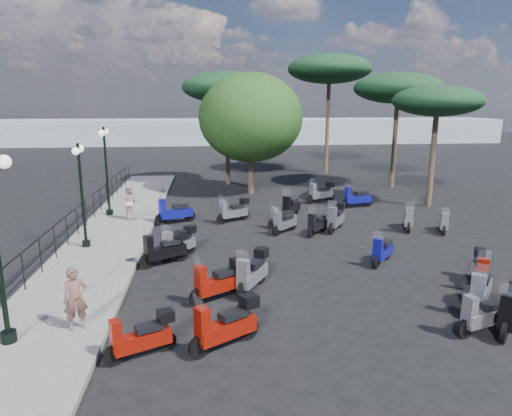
{
  "coord_description": "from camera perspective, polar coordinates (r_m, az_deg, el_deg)",
  "views": [
    {
      "loc": [
        -2.57,
        -14.59,
        5.35
      ],
      "look_at": [
        -0.74,
        2.89,
        1.2
      ],
      "focal_mm": 32.0,
      "sensor_mm": 36.0,
      "label": 1
    }
  ],
  "objects": [
    {
      "name": "pine_3",
      "position": [
        24.72,
        21.74,
        12.26
      ],
      "size": [
        4.4,
        4.4,
        6.11
      ],
      "color": "#38281E",
      "rests_on": "ground"
    },
    {
      "name": "lamp_post_2",
      "position": [
        22.02,
        -18.22,
        5.09
      ],
      "size": [
        0.32,
        1.2,
        4.06
      ],
      "rotation": [
        0.0,
        0.0,
        0.02
      ],
      "color": "black",
      "rests_on": "sidewalk"
    },
    {
      "name": "distant_hills",
      "position": [
        59.77,
        -3.56,
        9.57
      ],
      "size": [
        70.0,
        8.0,
        3.0
      ],
      "primitive_type": "cube",
      "color": "gray",
      "rests_on": "ground"
    },
    {
      "name": "scooter_7",
      "position": [
        13.19,
        -0.48,
        -8.11
      ],
      "size": [
        1.09,
        1.62,
        1.43
      ],
      "rotation": [
        0.0,
        0.0,
        2.61
      ],
      "color": "black",
      "rests_on": "ground"
    },
    {
      "name": "scooter_15",
      "position": [
        19.71,
        3.28,
        -1.25
      ],
      "size": [
        1.38,
        0.79,
        1.18
      ],
      "rotation": [
        0.0,
        0.0,
        2.02
      ],
      "color": "black",
      "rests_on": "ground"
    },
    {
      "name": "scooter_18",
      "position": [
        12.54,
        29.26,
        -11.09
      ],
      "size": [
        1.36,
        1.42,
        1.42
      ],
      "rotation": [
        0.0,
        0.0,
        2.38
      ],
      "color": "black",
      "rests_on": "ground"
    },
    {
      "name": "lamp_post_1",
      "position": [
        17.35,
        -20.98,
        2.25
      ],
      "size": [
        0.34,
        1.11,
        3.76
      ],
      "rotation": [
        0.0,
        0.0,
        0.09
      ],
      "color": "black",
      "rests_on": "sidewalk"
    },
    {
      "name": "scooter_13",
      "position": [
        15.88,
        15.52,
        -5.24
      ],
      "size": [
        1.11,
        1.26,
        1.26
      ],
      "rotation": [
        0.0,
        0.0,
        2.43
      ],
      "color": "black",
      "rests_on": "ground"
    },
    {
      "name": "scooter_12",
      "position": [
        12.16,
        26.54,
        -11.96
      ],
      "size": [
        1.59,
        0.72,
        1.3
      ],
      "rotation": [
        0.0,
        0.0,
        1.88
      ],
      "color": "black",
      "rests_on": "ground"
    },
    {
      "name": "scooter_21",
      "position": [
        19.45,
        9.99,
        -1.25
      ],
      "size": [
        1.11,
        1.59,
        1.42
      ],
      "rotation": [
        0.0,
        0.0,
        2.58
      ],
      "color": "black",
      "rests_on": "ground"
    },
    {
      "name": "scooter_19",
      "position": [
        13.43,
        26.21,
        -9.32
      ],
      "size": [
        1.25,
        1.47,
        1.45
      ],
      "rotation": [
        0.0,
        0.0,
        2.45
      ],
      "color": "black",
      "rests_on": "ground"
    },
    {
      "name": "pedestrian_far",
      "position": [
        21.17,
        -15.58,
        0.72
      ],
      "size": [
        0.88,
        0.76,
        1.55
      ],
      "primitive_type": "imported",
      "rotation": [
        0.0,
        0.0,
        2.88
      ],
      "color": "#C5A7AB",
      "rests_on": "sidewalk"
    },
    {
      "name": "railing",
      "position": [
        18.69,
        -22.04,
        -1.49
      ],
      "size": [
        0.04,
        26.04,
        1.1
      ],
      "color": "black",
      "rests_on": "sidewalk"
    },
    {
      "name": "scooter_5",
      "position": [
        10.34,
        -3.83,
        -14.45
      ],
      "size": [
        1.61,
        1.11,
        1.44
      ],
      "rotation": [
        0.0,
        0.0,
        2.12
      ],
      "color": "black",
      "rests_on": "ground"
    },
    {
      "name": "scooter_26",
      "position": [
        20.45,
        22.45,
        -1.73
      ],
      "size": [
        0.8,
        1.37,
        1.18
      ],
      "rotation": [
        0.0,
        0.0,
        2.69
      ],
      "color": "black",
      "rests_on": "ground"
    },
    {
      "name": "scooter_10",
      "position": [
        21.27,
        4.39,
        0.08
      ],
      "size": [
        1.08,
        1.62,
        1.46
      ],
      "rotation": [
        0.0,
        0.0,
        2.6
      ],
      "color": "black",
      "rests_on": "ground"
    },
    {
      "name": "scooter_24",
      "position": [
        15.08,
        26.22,
        -6.96
      ],
      "size": [
        0.92,
        1.49,
        1.29
      ],
      "rotation": [
        0.0,
        0.0,
        2.67
      ],
      "color": "black",
      "rests_on": "ground"
    },
    {
      "name": "sidewalk",
      "position": [
        18.78,
        -17.84,
        -3.69
      ],
      "size": [
        3.0,
        30.0,
        0.15
      ],
      "primitive_type": "cube",
      "color": "slate",
      "rests_on": "ground"
    },
    {
      "name": "pine_1",
      "position": [
        29.7,
        17.35,
        14.07
      ],
      "size": [
        5.33,
        5.33,
        7.02
      ],
      "color": "#38281E",
      "rests_on": "ground"
    },
    {
      "name": "scooter_22",
      "position": [
        23.82,
        12.46,
        1.18
      ],
      "size": [
        1.74,
        0.65,
        1.4
      ],
      "rotation": [
        0.0,
        0.0,
        1.78
      ],
      "color": "black",
      "rests_on": "ground"
    },
    {
      "name": "pine_0",
      "position": [
        34.7,
        9.17,
        16.76
      ],
      "size": [
        6.09,
        6.09,
        8.65
      ],
      "color": "#38281E",
      "rests_on": "ground"
    },
    {
      "name": "scooter_9",
      "position": [
        20.53,
        -2.84,
        -0.38
      ],
      "size": [
        1.53,
        1.0,
        1.34
      ],
      "rotation": [
        0.0,
        0.0,
        2.08
      ],
      "color": "black",
      "rests_on": "ground"
    },
    {
      "name": "scooter_2",
      "position": [
        16.08,
        -9.61,
        -4.43
      ],
      "size": [
        1.2,
        1.42,
        1.35
      ],
      "rotation": [
        0.0,
        0.0,
        2.46
      ],
      "color": "black",
      "rests_on": "ground"
    },
    {
      "name": "pine_2",
      "position": [
        29.56,
        -3.66,
        14.79
      ],
      "size": [
        5.64,
        5.64,
        7.15
      ],
      "color": "#38281E",
      "rests_on": "ground"
    },
    {
      "name": "scooter_20",
      "position": [
        20.33,
        18.54,
        -1.32
      ],
      "size": [
        0.85,
        1.6,
        1.35
      ],
      "rotation": [
        0.0,
        0.0,
        2.75
      ],
      "color": "black",
      "rests_on": "ground"
    },
    {
      "name": "scooter_16",
      "position": [
        24.69,
        8.13,
        1.87
      ],
      "size": [
        1.62,
        0.96,
        1.39
      ],
      "rotation": [
        0.0,
        0.0,
        2.02
      ],
      "color": "black",
      "rests_on": "ground"
    },
    {
      "name": "woman",
      "position": [
        11.48,
        -21.65,
        -10.52
      ],
      "size": [
        0.64,
        0.55,
        1.5
      ],
      "primitive_type": "imported",
      "rotation": [
        0.0,
        0.0,
        0.4
      ],
      "color": "brown",
      "rests_on": "sidewalk"
    },
    {
      "name": "scooter_4",
      "position": [
        20.52,
        -10.2,
        -0.56
      ],
      "size": [
        1.76,
        0.95,
        1.49
      ],
      "rotation": [
        0.0,
        0.0,
        1.98
      ],
      "color": "black",
      "rests_on": "ground"
    },
    {
      "name": "ground",
      "position": [
        15.75,
        3.8,
        -6.6
      ],
      "size": [
        120.0,
        120.0,
        0.0
      ],
      "primitive_type": "plane",
      "color": "black",
      "rests_on": "ground"
    },
    {
      "name": "scooter_8",
      "position": [
        18.82,
        3.56,
        -1.89
      ],
      "size": [
        1.18,
        1.16,
        1.24
      ],
      "rotation": [
        0.0,
        0.0,
        2.34
      ],
      "color": "black",
      "rests_on": "ground"
    },
    {
      "name": "scooter_6",
      "position": [
        12.65,
        -4.65,
        -9.14
      ],
      "size": [
        1.59,
        1.09,
        1.42
      ],
      "rotation": [
        0.0,
        0.0,
        2.12
      ],
      "color": "black",
      "rests_on": "ground"
    },
    {
      "name": "scooter_1",
      "position": [
        10.3,
        -14.18,
        -15.4
      ],
      "size": [
        1.47,
        0.87,
        1.26
      ],
      "rotation": [
        0.0,
        0.0,
        2.01
      ],
      "color": "black",
      "rests_on": "ground"
    },
    {
      "name": "scooter_14",
      "position": [
        18.75,
        7.64,
        -2.04
      ],
      "size": [
        1.08,
        1.26,
        1.25
      ],
      "rotation": [
        0.0,
        0.0,
        2.44
      ],
      "color": "black",
      "rests_on": "ground"
    },
    {
      "name": "scooter_3",
      "position": [
        15.5,
        -11.31,
        -5.1
      ],
      "size": [
        1.59,
        1.08,
        1.41
      ],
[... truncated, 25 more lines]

